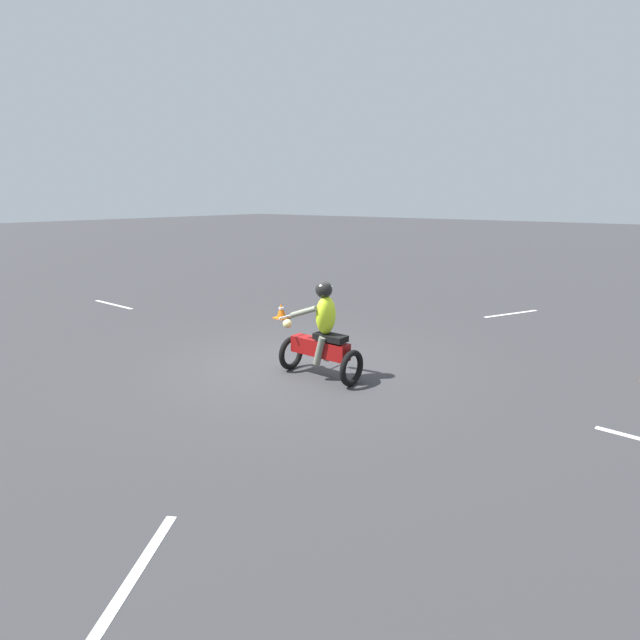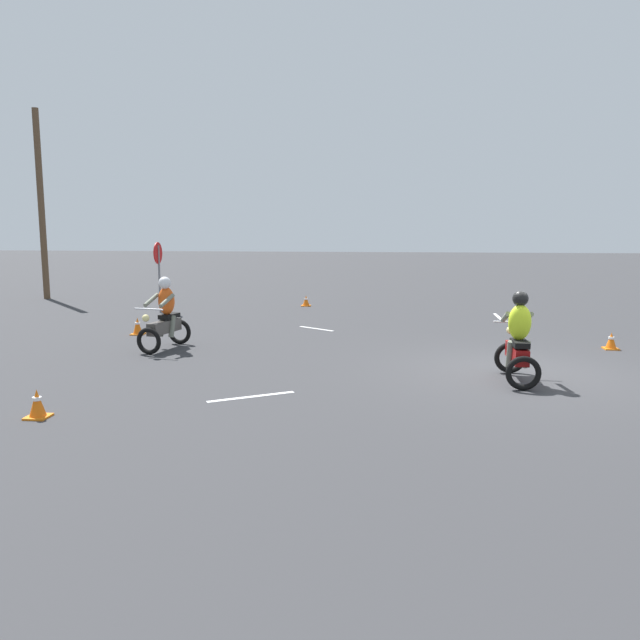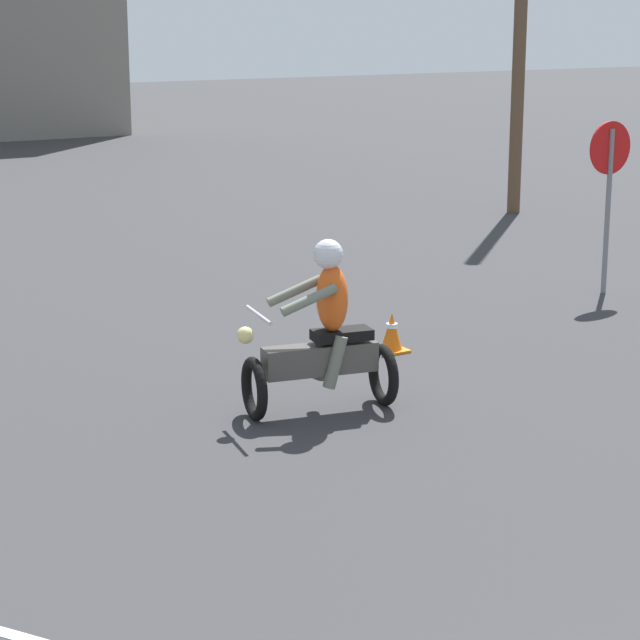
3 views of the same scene
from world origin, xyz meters
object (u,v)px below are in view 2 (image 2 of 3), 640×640
at_px(stop_sign, 158,263).
at_px(traffic_cone_mid_left, 611,341).
at_px(traffic_cone_far_right, 138,326).
at_px(motorcycle_rider_foreground, 518,342).
at_px(traffic_cone_mid_center, 37,404).
at_px(traffic_cone_far_center, 306,301).
at_px(motorcycle_rider_background, 165,318).
at_px(utility_pole_near, 41,205).

height_order(stop_sign, traffic_cone_mid_left, stop_sign).
bearing_deg(traffic_cone_far_right, motorcycle_rider_foreground, -114.33).
xyz_separation_m(traffic_cone_mid_center, traffic_cone_far_center, (13.51, -2.06, -0.02)).
xyz_separation_m(traffic_cone_mid_center, traffic_cone_mid_left, (6.46, -10.12, -0.02)).
height_order(motorcycle_rider_background, traffic_cone_mid_center, motorcycle_rider_background).
bearing_deg(traffic_cone_far_right, traffic_cone_far_center, -28.66).
distance_m(stop_sign, traffic_cone_mid_center, 11.55).
height_order(motorcycle_rider_background, traffic_cone_far_center, motorcycle_rider_background).
height_order(motorcycle_rider_foreground, motorcycle_rider_background, same).
distance_m(traffic_cone_mid_left, traffic_cone_far_right, 11.60).
relative_size(stop_sign, traffic_cone_mid_center, 5.36).
height_order(motorcycle_rider_foreground, traffic_cone_far_right, motorcycle_rider_foreground).
bearing_deg(traffic_cone_mid_left, utility_pole_near, 66.20).
xyz_separation_m(motorcycle_rider_foreground, traffic_cone_mid_left, (3.39, -2.74, -0.54)).
height_order(stop_sign, traffic_cone_far_right, stop_sign).
height_order(traffic_cone_mid_center, traffic_cone_far_center, traffic_cone_mid_center).
distance_m(stop_sign, utility_pole_near, 7.13).
height_order(motorcycle_rider_foreground, stop_sign, stop_sign).
bearing_deg(traffic_cone_far_right, traffic_cone_mid_left, -93.01).
xyz_separation_m(traffic_cone_mid_center, utility_pole_near, (14.62, 8.38, 3.41)).
bearing_deg(stop_sign, utility_pole_near, 60.06).
height_order(motorcycle_rider_foreground, traffic_cone_mid_left, motorcycle_rider_foreground).
height_order(traffic_cone_far_right, utility_pole_near, utility_pole_near).
xyz_separation_m(stop_sign, traffic_cone_mid_left, (-4.74, -12.57, -1.45)).
distance_m(traffic_cone_mid_center, utility_pole_near, 17.19).
distance_m(motorcycle_rider_background, traffic_cone_far_center, 8.49).
bearing_deg(motorcycle_rider_background, traffic_cone_far_center, -93.29).
height_order(traffic_cone_mid_center, traffic_cone_far_right, traffic_cone_far_right).
relative_size(traffic_cone_mid_left, traffic_cone_far_center, 1.02).
relative_size(motorcycle_rider_foreground, stop_sign, 0.72).
relative_size(traffic_cone_mid_center, traffic_cone_mid_left, 1.10).
bearing_deg(traffic_cone_mid_left, traffic_cone_far_center, 48.84).
distance_m(traffic_cone_far_right, utility_pole_near, 10.79).
bearing_deg(stop_sign, traffic_cone_mid_left, -110.67).
bearing_deg(utility_pole_near, traffic_cone_mid_center, -150.18).
bearing_deg(traffic_cone_far_center, stop_sign, 117.14).
height_order(traffic_cone_mid_center, utility_pole_near, utility_pole_near).
bearing_deg(utility_pole_near, traffic_cone_mid_left, -113.80).
distance_m(traffic_cone_mid_center, traffic_cone_mid_left, 12.01).
distance_m(motorcycle_rider_background, traffic_cone_far_right, 2.33).
distance_m(traffic_cone_mid_left, utility_pole_near, 20.51).
relative_size(motorcycle_rider_foreground, motorcycle_rider_background, 1.00).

